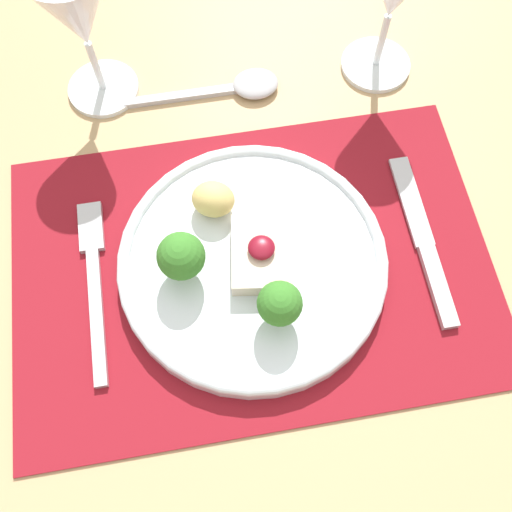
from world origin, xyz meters
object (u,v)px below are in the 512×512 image
at_px(dinner_plate, 253,259).
at_px(wine_glass_far, 78,14).
at_px(knife, 426,250).
at_px(spoon, 240,86).
at_px(fork, 94,276).

height_order(dinner_plate, wine_glass_far, wine_glass_far).
relative_size(knife, wine_glass_far, 1.16).
distance_m(knife, spoon, 0.28).
relative_size(knife, spoon, 1.08).
xyz_separation_m(knife, wine_glass_far, (-0.30, 0.26, 0.10)).
relative_size(fork, spoon, 1.08).
relative_size(fork, knife, 1.00).
xyz_separation_m(dinner_plate, knife, (0.17, -0.01, -0.01)).
distance_m(dinner_plate, spoon, 0.22).
xyz_separation_m(knife, spoon, (-0.15, 0.23, 0.00)).
bearing_deg(knife, wine_glass_far, 137.22).
distance_m(dinner_plate, fork, 0.16).
relative_size(dinner_plate, knife, 1.38).
height_order(spoon, wine_glass_far, wine_glass_far).
bearing_deg(spoon, knife, -60.19).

